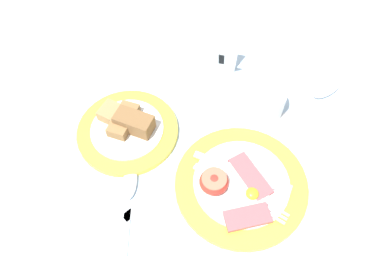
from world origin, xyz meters
name	(u,v)px	position (x,y,z in m)	size (l,w,h in m)	color
ground_plane	(185,169)	(0.00, 0.00, 0.00)	(3.00, 3.00, 0.00)	#A3BCD1
breakfast_plate	(239,185)	(0.11, 0.00, 0.01)	(0.24, 0.24, 0.04)	yellow
bread_plate	(127,128)	(-0.14, 0.04, 0.01)	(0.20, 0.20, 0.05)	yellow
sugar_cup	(263,100)	(0.10, 0.18, 0.03)	(0.09, 0.09, 0.06)	white
number_card	(223,56)	(-0.01, 0.27, 0.04)	(0.06, 0.05, 0.07)	white
teaspoon_by_saucer	(129,196)	(-0.08, -0.09, 0.01)	(0.08, 0.19, 0.01)	silver
teaspoon_near_cup	(317,96)	(0.21, 0.25, 0.01)	(0.13, 0.16, 0.01)	silver
fork_on_cloth	(113,228)	(-0.08, -0.15, 0.00)	(0.10, 0.17, 0.01)	silver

